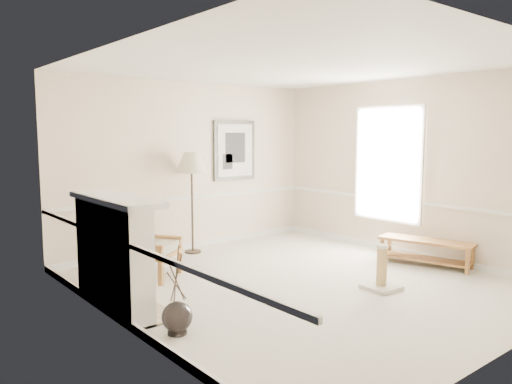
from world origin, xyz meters
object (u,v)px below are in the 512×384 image
Objects in this scene: floor_lamp at (192,165)px; scratching_post at (382,275)px; floor_vase at (177,318)px; bench at (426,248)px; armchair at (143,242)px.

scratching_post is at bearing -75.74° from floor_lamp.
floor_lamp reaches higher than floor_vase.
floor_vase is at bearing -124.61° from floor_lamp.
bench is at bearing -51.78° from floor_lamp.
armchair is 0.60× the size of floor_lamp.
floor_lamp is (1.97, 2.85, 1.32)m from floor_vase.
floor_lamp is 3.96m from bench.
armchair is 4.24m from bench.
armchair reaches higher than floor_vase.
scratching_post is at bearing -84.67° from armchair.
floor_lamp reaches higher than bench.
floor_lamp is 2.89× the size of scratching_post.
armchair is 3.28m from scratching_post.
scratching_post is at bearing -8.26° from floor_vase.
floor_vase reaches higher than bench.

